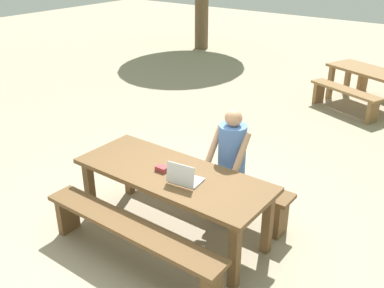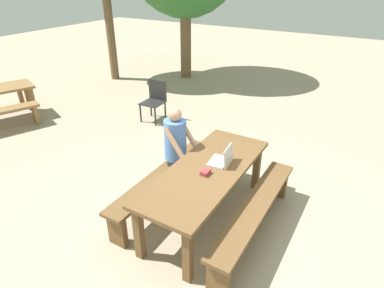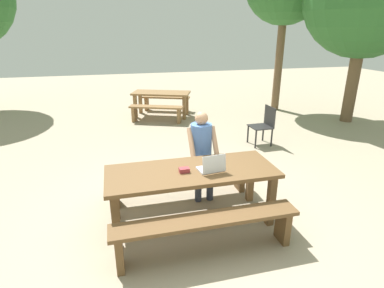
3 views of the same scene
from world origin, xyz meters
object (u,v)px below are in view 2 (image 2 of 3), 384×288
object	(u,v)px
person_seated	(178,145)
plastic_chair	(155,100)
laptop	(222,159)
picnic_table_front	(207,176)
small_pouch	(205,172)

from	to	relation	value
person_seated	plastic_chair	xyz separation A→B (m)	(1.95, 1.86, -0.32)
laptop	picnic_table_front	bearing A→B (deg)	-29.98
small_pouch	person_seated	xyz separation A→B (m)	(0.42, 0.67, -0.01)
small_pouch	person_seated	world-z (taller)	person_seated
picnic_table_front	laptop	bearing A→B (deg)	-23.22
picnic_table_front	plastic_chair	xyz separation A→B (m)	(2.26, 2.49, -0.20)
picnic_table_front	laptop	distance (m)	0.30
person_seated	plastic_chair	bearing A→B (deg)	43.68
laptop	person_seated	distance (m)	0.73
picnic_table_front	small_pouch	xyz separation A→B (m)	(-0.11, -0.04, 0.13)
laptop	plastic_chair	distance (m)	3.31
person_seated	small_pouch	bearing A→B (deg)	-122.02
person_seated	laptop	bearing A→B (deg)	-96.37
small_pouch	person_seated	bearing A→B (deg)	57.98
picnic_table_front	laptop	size ratio (longest dim) A/B	6.43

